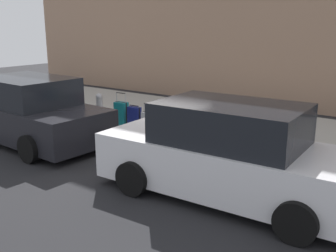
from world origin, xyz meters
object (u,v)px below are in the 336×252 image
at_px(suitcase_navy_1, 264,138).
at_px(fire_hydrant, 100,106).
at_px(suitcase_olive_3, 218,133).
at_px(suitcase_black_4, 200,127).
at_px(suitcase_red_6, 166,122).
at_px(suitcase_teal_9, 121,114).
at_px(suitcase_maroon_5, 180,122).
at_px(bollard_post, 79,106).
at_px(suitcase_silver_7, 149,121).
at_px(suitcase_navy_8, 134,117).
at_px(parked_car_charcoal_1, 28,112).
at_px(suitcase_silver_0, 289,143).
at_px(parked_car_white_0, 229,155).
at_px(suitcase_teal_2, 238,134).

distance_m(suitcase_navy_1, fire_hydrant, 5.31).
distance_m(suitcase_olive_3, suitcase_black_4, 0.56).
xyz_separation_m(suitcase_red_6, suitcase_teal_9, (1.53, 0.12, 0.04)).
distance_m(suitcase_maroon_5, bollard_post, 3.78).
bearing_deg(fire_hydrant, bollard_post, 10.97).
xyz_separation_m(suitcase_red_6, suitcase_silver_7, (0.51, 0.10, -0.04)).
distance_m(suitcase_red_6, suitcase_silver_7, 0.52).
height_order(suitcase_black_4, suitcase_red_6, suitcase_black_4).
relative_size(suitcase_navy_8, parked_car_charcoal_1, 0.14).
bearing_deg(fire_hydrant, suitcase_teal_9, 177.28).
relative_size(suitcase_navy_8, bollard_post, 0.88).
xyz_separation_m(suitcase_silver_0, parked_car_charcoal_1, (6.11, 2.39, 0.33)).
height_order(suitcase_maroon_5, parked_car_charcoal_1, parked_car_charcoal_1).
height_order(suitcase_silver_0, suitcase_navy_8, suitcase_silver_0).
height_order(suitcase_red_6, suitcase_navy_8, suitcase_navy_8).
bearing_deg(suitcase_maroon_5, suitcase_navy_1, -178.64).
bearing_deg(parked_car_white_0, suitcase_teal_9, -26.13).
distance_m(suitcase_teal_2, fire_hydrant, 4.70).
distance_m(suitcase_navy_8, bollard_post, 2.22).
bearing_deg(suitcase_red_6, suitcase_black_4, 175.85).
relative_size(suitcase_navy_1, suitcase_silver_7, 1.21).
height_order(suitcase_teal_9, bollard_post, suitcase_teal_9).
relative_size(suitcase_silver_0, bollard_post, 1.31).
bearing_deg(parked_car_white_0, suitcase_navy_1, -81.15).
bearing_deg(parked_car_white_0, bollard_post, -18.98).
relative_size(suitcase_teal_9, parked_car_white_0, 0.20).
distance_m(suitcase_olive_3, suitcase_teal_9, 3.22).
xyz_separation_m(suitcase_maroon_5, suitcase_silver_7, (1.04, 0.02, -0.13)).
relative_size(suitcase_maroon_5, parked_car_charcoal_1, 0.22).
bearing_deg(suitcase_olive_3, suitcase_silver_0, -178.33).
xyz_separation_m(suitcase_silver_0, suitcase_maroon_5, (2.91, 0.02, 0.06)).
bearing_deg(parked_car_white_0, fire_hydrant, -22.65).
bearing_deg(suitcase_silver_7, suitcase_red_6, -168.58).
xyz_separation_m(suitcase_silver_0, fire_hydrant, (5.92, 0.02, 0.11)).
xyz_separation_m(suitcase_olive_3, parked_car_white_0, (-1.52, 2.34, 0.39)).
bearing_deg(suitcase_olive_3, suitcase_silver_7, -0.28).
height_order(suitcase_olive_3, suitcase_maroon_5, suitcase_maroon_5).
height_order(suitcase_navy_1, suitcase_black_4, suitcase_navy_1).
relative_size(suitcase_maroon_5, suitcase_navy_8, 1.62).
height_order(parked_car_white_0, parked_car_charcoal_1, parked_car_white_0).
xyz_separation_m(suitcase_olive_3, suitcase_teal_9, (3.22, 0.01, 0.07)).
distance_m(suitcase_teal_2, suitcase_maroon_5, 1.70).
relative_size(fire_hydrant, parked_car_white_0, 0.17).
relative_size(suitcase_navy_8, parked_car_white_0, 0.14).
bearing_deg(suitcase_teal_9, fire_hydrant, -2.72).
height_order(suitcase_silver_0, fire_hydrant, suitcase_silver_0).
bearing_deg(suitcase_maroon_5, suitcase_black_4, -179.56).
relative_size(suitcase_navy_8, suitcase_teal_9, 0.68).
relative_size(suitcase_red_6, parked_car_charcoal_1, 0.14).
bearing_deg(suitcase_maroon_5, parked_car_white_0, 138.57).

